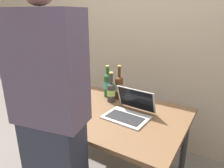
# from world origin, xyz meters

# --- Properties ---
(desk) EXTENTS (1.25, 0.88, 0.75)m
(desk) POSITION_xyz_m (0.00, 0.00, 0.66)
(desk) COLOR brown
(desk) RESTS_ON ground
(laptop) EXTENTS (0.36, 0.33, 0.21)m
(laptop) POSITION_xyz_m (0.17, 0.02, 0.79)
(laptop) COLOR #B7BABC
(laptop) RESTS_ON desk
(beer_bottle_brown) EXTENTS (0.08, 0.08, 0.29)m
(beer_bottle_brown) POSITION_xyz_m (-0.10, 0.19, 0.85)
(beer_bottle_brown) COLOR #333333
(beer_bottle_brown) RESTS_ON desk
(beer_bottle_dark) EXTENTS (0.08, 0.08, 0.33)m
(beer_bottle_dark) POSITION_xyz_m (-0.08, 0.29, 0.87)
(beer_bottle_dark) COLOR #472B14
(beer_bottle_dark) RESTS_ON desk
(beer_bottle_green) EXTENTS (0.07, 0.07, 0.32)m
(beer_bottle_green) POSITION_xyz_m (-0.20, 0.27, 0.87)
(beer_bottle_green) COLOR #1E5123
(beer_bottle_green) RESTS_ON desk
(person_figure) EXTENTS (0.46, 0.33, 1.79)m
(person_figure) POSITION_xyz_m (-0.04, -0.59, 0.90)
(person_figure) COLOR #2D3347
(person_figure) RESTS_ON ground
(back_wall) EXTENTS (6.00, 0.10, 2.60)m
(back_wall) POSITION_xyz_m (0.00, 0.89, 1.30)
(back_wall) COLOR tan
(back_wall) RESTS_ON ground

